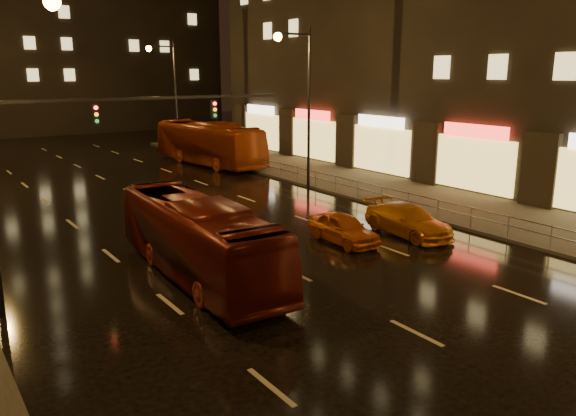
% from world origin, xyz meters
% --- Properties ---
extents(ground, '(140.00, 140.00, 0.00)m').
position_xyz_m(ground, '(0.00, 20.00, 0.00)').
color(ground, black).
rests_on(ground, ground).
extents(sidewalk_right, '(7.00, 70.00, 0.15)m').
position_xyz_m(sidewalk_right, '(13.50, 15.00, 0.07)').
color(sidewalk_right, '#38332D').
rests_on(sidewalk_right, ground).
extents(traffic_signal, '(15.31, 0.32, 6.20)m').
position_xyz_m(traffic_signal, '(-5.06, 20.00, 4.74)').
color(traffic_signal, black).
rests_on(traffic_signal, ground).
extents(railing_right, '(0.05, 56.00, 1.00)m').
position_xyz_m(railing_right, '(10.20, 18.00, 0.90)').
color(railing_right, '#99999E').
rests_on(railing_right, sidewalk_right).
extents(bus_red, '(2.95, 10.47, 2.89)m').
position_xyz_m(bus_red, '(-3.06, 11.82, 1.44)').
color(bus_red, '#61150D').
rests_on(bus_red, ground).
extents(bus_curb, '(3.87, 12.54, 3.44)m').
position_xyz_m(bus_curb, '(9.00, 34.60, 1.72)').
color(bus_curb, '#A23910').
rests_on(bus_curb, ground).
extents(taxi_near, '(1.74, 3.90, 1.30)m').
position_xyz_m(taxi_near, '(4.00, 11.96, 0.65)').
color(taxi_near, '#CC5613').
rests_on(taxi_near, ground).
extents(taxi_far, '(2.27, 4.87, 1.37)m').
position_xyz_m(taxi_far, '(7.24, 11.21, 0.69)').
color(taxi_far, orange).
rests_on(taxi_far, ground).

